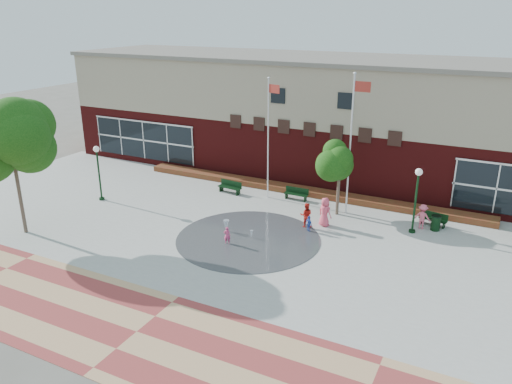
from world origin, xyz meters
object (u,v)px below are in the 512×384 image
at_px(flagpole_right, 352,138).
at_px(child_splash, 227,235).
at_px(trash_can, 436,223).
at_px(flagpole_left, 269,133).
at_px(bench_left, 230,189).
at_px(tree_big_left, 11,142).

bearing_deg(flagpole_right, child_splash, -118.97).
distance_m(trash_can, child_splash, 12.62).
xyz_separation_m(flagpole_left, trash_can, (11.44, -0.53, -4.22)).
bearing_deg(trash_can, child_splash, -144.82).
distance_m(bench_left, tree_big_left, 14.71).
bearing_deg(child_splash, flagpole_left, -103.12).
relative_size(bench_left, trash_can, 1.93).
distance_m(bench_left, child_splash, 8.42).
distance_m(flagpole_left, trash_can, 12.20).
relative_size(trash_can, child_splash, 0.91).
bearing_deg(child_splash, bench_left, -82.78).
relative_size(bench_left, child_splash, 1.76).
distance_m(flagpole_right, child_splash, 9.97).
height_order(flagpole_left, child_splash, flagpole_left).
height_order(bench_left, tree_big_left, tree_big_left).
distance_m(trash_can, tree_big_left, 25.18).
bearing_deg(trash_can, tree_big_left, -152.62).
relative_size(tree_big_left, child_splash, 7.39).
distance_m(flagpole_left, tree_big_left, 15.85).
xyz_separation_m(flagpole_right, tree_big_left, (-16.30, -11.58, 0.49)).
height_order(trash_can, child_splash, child_splash).
bearing_deg(flagpole_right, bench_left, -176.07).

